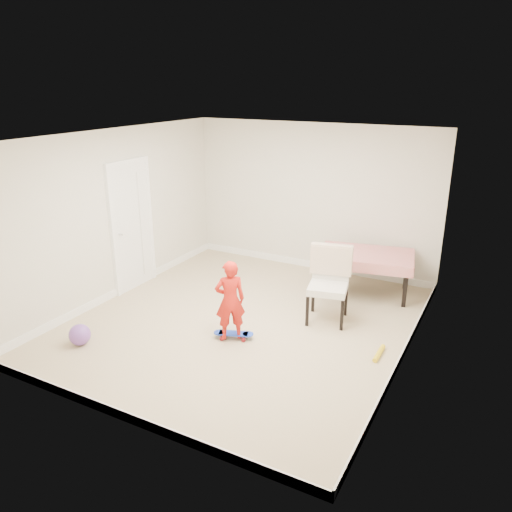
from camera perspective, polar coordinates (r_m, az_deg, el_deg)
The scene contains 17 objects.
ground at distance 7.21m, azimuth -1.46°, elevation -7.48°, with size 5.00×5.00×0.00m, color tan.
ceiling at distance 6.46m, azimuth -1.66°, elevation 13.36°, with size 4.50×5.00×0.04m, color white.
wall_back at distance 8.89m, azimuth 6.39°, elevation 6.58°, with size 4.50×0.04×2.60m, color beige.
wall_front at distance 4.86m, azimuth -16.16°, elevation -5.26°, with size 4.50×0.04×2.60m, color beige.
wall_left at distance 8.02m, azimuth -15.61°, elevation 4.55°, with size 0.04×5.00×2.60m, color beige.
wall_right at distance 6.00m, azimuth 17.33°, elevation -0.61°, with size 0.04×5.00×2.60m, color beige.
door at distance 8.30m, azimuth -13.99°, elevation 3.21°, with size 0.10×0.94×2.11m, color white.
baseboard_back at distance 9.25m, azimuth 6.13°, elevation -0.91°, with size 4.50×0.02×0.12m, color white.
baseboard_front at distance 5.48m, azimuth -14.97°, elevation -17.17°, with size 4.50×0.02×0.12m, color white.
baseboard_left at distance 8.42m, azimuth -14.90°, elevation -3.61°, with size 0.02×5.00×0.12m, color white.
baseboard_right at distance 6.51m, azimuth 16.31°, elevation -10.92°, with size 0.02×5.00×0.12m, color white.
dining_table at distance 8.21m, azimuth 12.34°, elevation -1.90°, with size 1.45×0.92×0.68m, color #B81E09, non-canonical shape.
dining_chair at distance 7.09m, azimuth 8.24°, elevation -3.38°, with size 0.58×0.66×1.08m, color silver, non-canonical shape.
skateboard at distance 6.76m, azimuth -2.58°, elevation -9.06°, with size 0.54×0.19×0.08m, color blue, non-canonical shape.
child at distance 6.50m, azimuth -2.97°, elevation -5.35°, with size 0.40×0.26×1.08m, color red.
balloon at distance 6.96m, azimuth -19.49°, elevation -8.48°, with size 0.28×0.28×0.28m, color purple.
foam_toy at distance 6.56m, azimuth 13.88°, elevation -10.74°, with size 0.06×0.06×0.40m, color yellow.
Camera 1 is at (3.18, -5.58, 3.27)m, focal length 35.00 mm.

